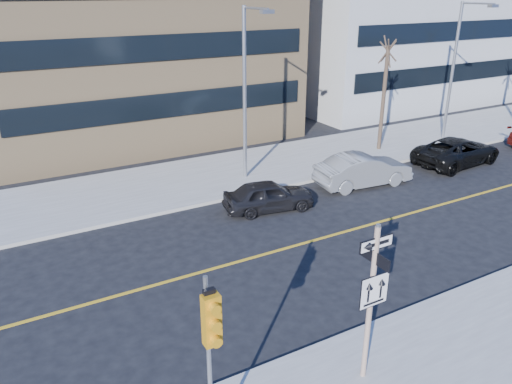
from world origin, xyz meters
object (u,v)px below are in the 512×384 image
parked_car_b (363,170)px  parked_car_c (457,151)px  parked_car_a (269,196)px  streetlight_a (247,84)px  traffic_signal (211,334)px  sign_pole (371,295)px  street_tree_west (388,54)px  streetlight_b (457,63)px

parked_car_b → parked_car_c: (6.47, -0.04, -0.05)m
parked_car_a → parked_car_b: (5.42, 0.26, 0.12)m
streetlight_a → traffic_signal: bearing=-120.8°
sign_pole → parked_car_a: (3.13, 9.78, -1.78)m
parked_car_a → streetlight_a: streetlight_a is taller
sign_pole → parked_car_b: 13.29m
parked_car_b → street_tree_west: (4.45, 3.78, 4.75)m
parked_car_a → streetlight_b: size_ratio=0.48×
parked_car_c → street_tree_west: size_ratio=0.83×
parked_car_a → streetlight_a: (0.87, 3.49, 4.10)m
parked_car_b → streetlight_a: 6.86m
sign_pole → parked_car_b: bearing=49.6°
sign_pole → streetlight_b: streetlight_b is taller
sign_pole → streetlight_a: bearing=73.2°
traffic_signal → street_tree_west: street_tree_west is taller
sign_pole → traffic_signal: bearing=-177.9°
parked_car_c → streetlight_b: streetlight_b is taller
sign_pole → parked_car_c: (15.02, 9.99, -1.71)m
traffic_signal → streetlight_b: 25.83m
sign_pole → parked_car_a: 10.42m
streetlight_a → sign_pole: bearing=-106.8°
sign_pole → parked_car_c: bearing=33.6°
street_tree_west → parked_car_b: bearing=-139.7°
parked_car_c → parked_car_b: bearing=85.2°
streetlight_a → street_tree_west: size_ratio=1.26×
parked_car_b → streetlight_a: (-4.55, 3.23, 3.98)m
streetlight_b → sign_pole: bearing=-143.6°
parked_car_a → traffic_signal: bearing=154.3°
traffic_signal → streetlight_a: (8.00, 13.42, 1.73)m
traffic_signal → parked_car_a: size_ratio=1.03×
streetlight_a → streetlight_b: 14.00m
sign_pole → streetlight_a: 14.05m
parked_car_c → parked_car_a: bearing=86.6°
sign_pole → streetlight_b: size_ratio=0.51×
parked_car_b → parked_car_c: 6.47m
parked_car_b → streetlight_a: streetlight_a is taller
streetlight_b → street_tree_west: bearing=173.8°
streetlight_b → street_tree_west: (-5.00, 0.54, 0.77)m
streetlight_a → streetlight_b: size_ratio=1.00×
parked_car_b → streetlight_b: 10.75m
parked_car_a → parked_car_b: size_ratio=0.82×
sign_pole → streetlight_b: (18.00, 13.27, 2.32)m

